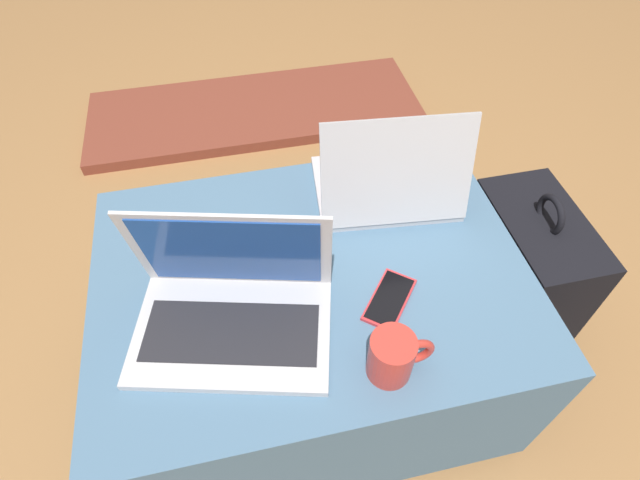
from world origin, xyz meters
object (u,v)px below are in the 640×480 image
(laptop_near, at_px, (232,304))
(coffee_mug, at_px, (393,356))
(cell_phone, at_px, (389,299))
(laptop_far, at_px, (388,183))
(backpack, at_px, (521,278))

(laptop_near, relative_size, coffee_mug, 3.46)
(laptop_near, relative_size, cell_phone, 2.82)
(laptop_far, bearing_deg, coffee_mug, 79.83)
(laptop_near, bearing_deg, backpack, 23.75)
(laptop_far, distance_m, cell_phone, 0.29)
(laptop_near, height_order, coffee_mug, laptop_near)
(laptop_far, height_order, cell_phone, laptop_far)
(laptop_near, xyz_separation_m, backpack, (0.75, 0.13, -0.31))
(laptop_near, xyz_separation_m, coffee_mug, (0.26, -0.16, -0.00))
(laptop_near, bearing_deg, cell_phone, 9.84)
(laptop_near, distance_m, backpack, 0.83)
(laptop_near, height_order, cell_phone, laptop_near)
(laptop_near, relative_size, backpack, 0.80)
(laptop_near, distance_m, laptop_far, 0.46)
(laptop_far, relative_size, backpack, 0.67)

